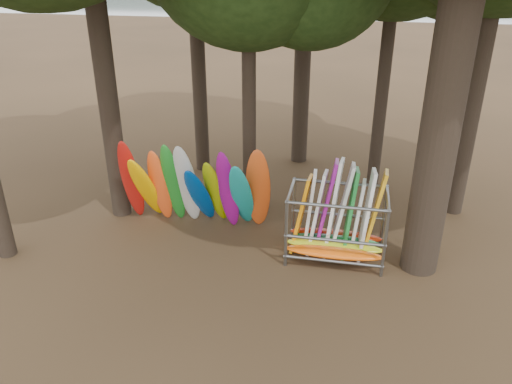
# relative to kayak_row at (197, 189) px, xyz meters

# --- Properties ---
(ground) EXTENTS (120.00, 120.00, 0.00)m
(ground) POSITION_rel_kayak_row_xyz_m (2.25, -1.50, -1.34)
(ground) COLOR #47331E
(ground) RESTS_ON ground
(lake) EXTENTS (160.00, 160.00, 0.00)m
(lake) POSITION_rel_kayak_row_xyz_m (2.25, 58.50, -1.34)
(lake) COLOR gray
(lake) RESTS_ON ground
(kayak_row) EXTENTS (4.78, 1.94, 3.05)m
(kayak_row) POSITION_rel_kayak_row_xyz_m (0.00, 0.00, 0.00)
(kayak_row) COLOR #B5140F
(kayak_row) RESTS_ON ground
(storage_rack) EXTENTS (2.71, 1.54, 2.89)m
(storage_rack) POSITION_rel_kayak_row_xyz_m (4.28, -0.83, -0.37)
(storage_rack) COLOR slate
(storage_rack) RESTS_ON ground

